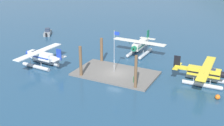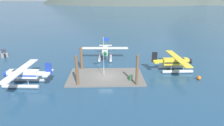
{
  "view_description": "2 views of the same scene",
  "coord_description": "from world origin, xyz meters",
  "px_view_note": "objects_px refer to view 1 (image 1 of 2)",
  "views": [
    {
      "loc": [
        19.25,
        -39.4,
        19.08
      ],
      "look_at": [
        -0.9,
        0.46,
        1.67
      ],
      "focal_mm": 46.94,
      "sensor_mm": 36.0,
      "label": 1
    },
    {
      "loc": [
        0.29,
        -30.76,
        13.58
      ],
      "look_at": [
        1.18,
        2.55,
        1.82
      ],
      "focal_mm": 30.12,
      "sensor_mm": 36.0,
      "label": 2
    }
  ],
  "objects_px": {
    "flagpole": "(115,47)",
    "seaplane_yellow_stbd_fwd": "(204,74)",
    "fuel_drum": "(135,79)",
    "mooring_buoy": "(218,97)",
    "boat_grey_open_west": "(48,33)",
    "seaplane_white_port_aft": "(40,58)",
    "seaplane_cream_bow_centre": "(140,47)"
  },
  "relations": [
    {
      "from": "mooring_buoy",
      "to": "seaplane_cream_bow_centre",
      "type": "height_order",
      "value": "seaplane_cream_bow_centre"
    },
    {
      "from": "fuel_drum",
      "to": "mooring_buoy",
      "type": "relative_size",
      "value": 1.25
    },
    {
      "from": "seaplane_yellow_stbd_fwd",
      "to": "boat_grey_open_west",
      "type": "height_order",
      "value": "seaplane_yellow_stbd_fwd"
    },
    {
      "from": "flagpole",
      "to": "boat_grey_open_west",
      "type": "relative_size",
      "value": 1.6
    },
    {
      "from": "flagpole",
      "to": "mooring_buoy",
      "type": "xyz_separation_m",
      "value": [
        16.36,
        -1.52,
        -4.25
      ]
    },
    {
      "from": "fuel_drum",
      "to": "boat_grey_open_west",
      "type": "bearing_deg",
      "value": 151.23
    },
    {
      "from": "seaplane_cream_bow_centre",
      "to": "boat_grey_open_west",
      "type": "distance_m",
      "value": 25.11
    },
    {
      "from": "seaplane_yellow_stbd_fwd",
      "to": "boat_grey_open_west",
      "type": "distance_m",
      "value": 40.09
    },
    {
      "from": "flagpole",
      "to": "seaplane_cream_bow_centre",
      "type": "relative_size",
      "value": 0.67
    },
    {
      "from": "seaplane_white_port_aft",
      "to": "flagpole",
      "type": "bearing_deg",
      "value": 11.9
    },
    {
      "from": "fuel_drum",
      "to": "seaplane_yellow_stbd_fwd",
      "type": "bearing_deg",
      "value": 27.47
    },
    {
      "from": "fuel_drum",
      "to": "mooring_buoy",
      "type": "distance_m",
      "value": 11.94
    },
    {
      "from": "flagpole",
      "to": "seaplane_yellow_stbd_fwd",
      "type": "xyz_separation_m",
      "value": [
        13.62,
        2.72,
        -3.02
      ]
    },
    {
      "from": "seaplane_yellow_stbd_fwd",
      "to": "seaplane_white_port_aft",
      "type": "xyz_separation_m",
      "value": [
        -26.62,
        -5.46,
        0.0
      ]
    },
    {
      "from": "mooring_buoy",
      "to": "boat_grey_open_west",
      "type": "relative_size",
      "value": 0.16
    },
    {
      "from": "fuel_drum",
      "to": "flagpole",
      "type": "bearing_deg",
      "value": 155.15
    },
    {
      "from": "fuel_drum",
      "to": "seaplane_white_port_aft",
      "type": "relative_size",
      "value": 0.08
    },
    {
      "from": "flagpole",
      "to": "mooring_buoy",
      "type": "distance_m",
      "value": 16.97
    },
    {
      "from": "mooring_buoy",
      "to": "seaplane_cream_bow_centre",
      "type": "distance_m",
      "value": 20.45
    },
    {
      "from": "fuel_drum",
      "to": "boat_grey_open_west",
      "type": "distance_m",
      "value": 33.39
    },
    {
      "from": "flagpole",
      "to": "seaplane_yellow_stbd_fwd",
      "type": "distance_m",
      "value": 14.21
    },
    {
      "from": "flagpole",
      "to": "mooring_buoy",
      "type": "height_order",
      "value": "flagpole"
    },
    {
      "from": "boat_grey_open_west",
      "to": "fuel_drum",
      "type": "bearing_deg",
      "value": -28.77
    },
    {
      "from": "seaplane_yellow_stbd_fwd",
      "to": "seaplane_white_port_aft",
      "type": "relative_size",
      "value": 1.0
    },
    {
      "from": "fuel_drum",
      "to": "mooring_buoy",
      "type": "bearing_deg",
      "value": 2.56
    },
    {
      "from": "seaplane_white_port_aft",
      "to": "seaplane_yellow_stbd_fwd",
      "type": "bearing_deg",
      "value": 11.59
    },
    {
      "from": "fuel_drum",
      "to": "mooring_buoy",
      "type": "height_order",
      "value": "fuel_drum"
    },
    {
      "from": "flagpole",
      "to": "fuel_drum",
      "type": "xyz_separation_m",
      "value": [
        4.44,
        -2.05,
        -3.86
      ]
    },
    {
      "from": "seaplane_cream_bow_centre",
      "to": "boat_grey_open_west",
      "type": "height_order",
      "value": "seaplane_cream_bow_centre"
    },
    {
      "from": "flagpole",
      "to": "fuel_drum",
      "type": "relative_size",
      "value": 7.98
    },
    {
      "from": "flagpole",
      "to": "seaplane_white_port_aft",
      "type": "distance_m",
      "value": 13.63
    },
    {
      "from": "fuel_drum",
      "to": "seaplane_white_port_aft",
      "type": "bearing_deg",
      "value": -177.75
    }
  ]
}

